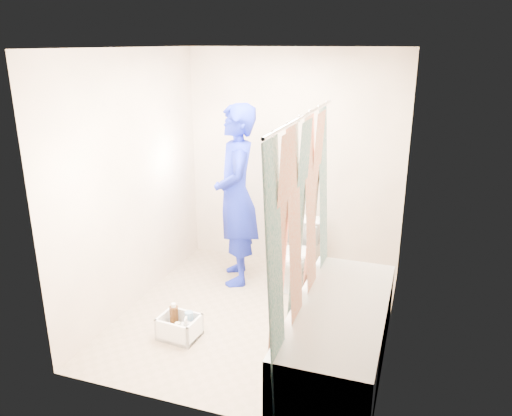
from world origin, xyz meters
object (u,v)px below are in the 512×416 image
(bathtub, at_px, (339,332))
(cleaning_caddy, at_px, (180,328))
(toilet, at_px, (297,254))
(plumber, at_px, (236,196))

(bathtub, xyz_separation_m, cleaning_caddy, (-1.35, -0.11, -0.17))
(cleaning_caddy, bearing_deg, bathtub, 9.79)
(toilet, distance_m, plumber, 0.88)
(plumber, xyz_separation_m, cleaning_caddy, (-0.06, -1.22, -0.85))
(plumber, bearing_deg, toilet, 76.66)
(bathtub, distance_m, plumber, 1.83)
(bathtub, bearing_deg, cleaning_caddy, -175.26)
(bathtub, distance_m, toilet, 1.40)
(toilet, distance_m, cleaning_caddy, 1.53)
(toilet, height_order, cleaning_caddy, toilet)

